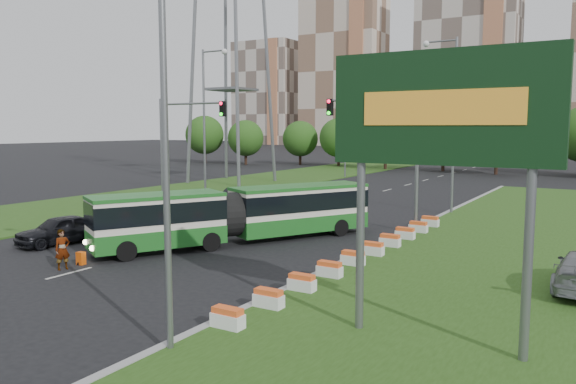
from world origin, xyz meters
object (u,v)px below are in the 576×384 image
Objects in this scene: articulated_bus at (235,214)px; shopping_trolley at (81,258)px; billboard at (442,121)px; car_left_near at (60,230)px; car_left_far at (234,197)px; traffic_mast_left at (179,137)px; pedestrian at (62,250)px; traffic_mast_median at (390,139)px.

shopping_trolley is (-2.92, -7.44, -1.23)m from articulated_bus.
billboard reaches higher than car_left_near.
car_left_near is at bearing -97.37° from car_left_far.
traffic_mast_left is 4.63× the size of pedestrian.
traffic_mast_left is at bearing 108.49° from car_left_near.
car_left_near is at bearing 147.70° from shopping_trolley.
traffic_mast_left is 2.02× the size of car_left_far.
traffic_mast_left is 1.83× the size of car_left_near.
traffic_mast_left is 14.10× the size of shopping_trolley.
traffic_mast_left is at bearing 43.33° from pedestrian.
pedestrian is (-8.50, -15.73, -4.49)m from traffic_mast_median.
car_left_far is 2.30× the size of pedestrian.
articulated_bus is 9.08m from car_left_near.
billboard is 27.16m from traffic_mast_left.
car_left_near is 5.72m from pedestrian.
billboard is 29.86m from car_left_far.
traffic_mast_median is 1.00× the size of traffic_mast_left.
billboard is 2.02× the size of car_left_far.
traffic_mast_median is 15.35m from car_left_far.
car_left_near is (-13.14, -12.40, -4.61)m from traffic_mast_median.
pedestrian reaches higher than shopping_trolley.
traffic_mast_median is at bearing 81.21° from articulated_bus.
traffic_mast_median is 15.19m from traffic_mast_left.
traffic_mast_left is 12.05m from articulated_bus.
car_left_far is at bearing 34.87° from pedestrian.
shopping_trolley is (-0.07, 0.96, -0.58)m from pedestrian.
traffic_mast_left reaches higher than car_left_far.
shopping_trolley is at bearing -82.62° from articulated_bus.
shopping_trolley is (-16.04, 1.23, -5.88)m from billboard.
articulated_bus is at bearing 63.69° from shopping_trolley.
traffic_mast_left is (-22.63, 15.00, -0.81)m from billboard.
billboard is at bearing -53.41° from car_left_far.
billboard is 1.83× the size of car_left_near.
shopping_trolley is at bearing 175.60° from billboard.
car_left_far is (-0.94, 16.31, -0.09)m from car_left_near.
pedestrian is at bearing -84.81° from car_left_far.
car_left_far is at bearing 101.76° from car_left_near.
car_left_far is at bearing 155.70° from articulated_bus.
car_left_far is (-8.44, 11.24, -0.86)m from articulated_bus.
billboard is at bearing -9.28° from shopping_trolley.
traffic_mast_median reaches higher than articulated_bus.
billboard and traffic_mast_left have the same top height.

